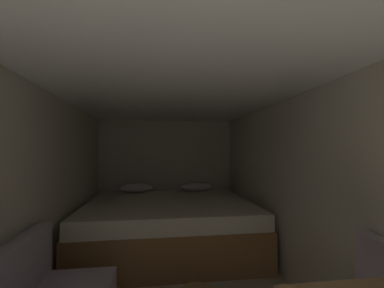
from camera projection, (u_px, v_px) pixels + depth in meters
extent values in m
cube|color=beige|center=(166.00, 173.00, 4.73)|extent=(2.54, 0.05, 1.98)
cube|color=beige|center=(25.00, 202.00, 2.06)|extent=(0.05, 5.00, 1.98)
cube|color=beige|center=(308.00, 194.00, 2.41)|extent=(0.05, 5.00, 1.98)
cube|color=white|center=(178.00, 84.00, 2.26)|extent=(2.54, 5.00, 0.05)
cube|color=olive|center=(169.00, 231.00, 3.65)|extent=(2.32, 2.00, 0.49)
cube|color=beige|center=(169.00, 208.00, 3.66)|extent=(2.28, 1.96, 0.20)
ellipsoid|color=white|center=(137.00, 188.00, 4.38)|extent=(0.55, 0.29, 0.16)
ellipsoid|color=white|center=(196.00, 187.00, 4.53)|extent=(0.55, 0.29, 0.16)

